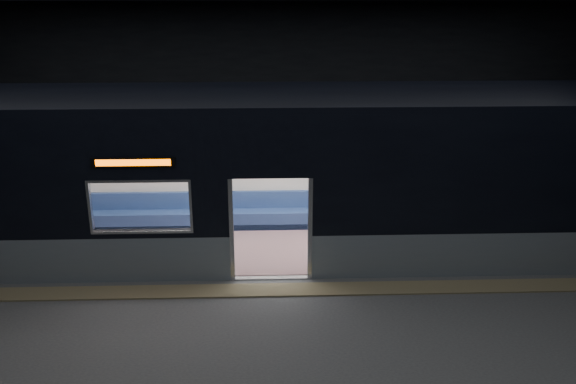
{
  "coord_description": "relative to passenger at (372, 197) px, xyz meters",
  "views": [
    {
      "loc": [
        -0.05,
        -9.58,
        5.42
      ],
      "look_at": [
        0.37,
        2.3,
        1.34
      ],
      "focal_mm": 38.0,
      "sensor_mm": 36.0,
      "label": 1
    }
  ],
  "objects": [
    {
      "name": "station_floor",
      "position": [
        -2.36,
        -3.55,
        -0.76
      ],
      "size": [
        24.0,
        14.0,
        0.01
      ],
      "primitive_type": "cube",
      "color": "#47494C",
      "rests_on": "ground"
    },
    {
      "name": "station_envelope",
      "position": [
        -2.36,
        -3.55,
        2.91
      ],
      "size": [
        24.0,
        14.0,
        5.0
      ],
      "color": "black",
      "rests_on": "station_floor"
    },
    {
      "name": "metro_car",
      "position": [
        -2.36,
        -1.0,
        1.09
      ],
      "size": [
        18.0,
        3.04,
        3.35
      ],
      "color": "gray",
      "rests_on": "station_floor"
    },
    {
      "name": "transit_map",
      "position": [
        -0.47,
        0.31,
        0.75
      ],
      "size": [
        1.09,
        0.03,
        0.71
      ],
      "primitive_type": "cube",
      "color": "white",
      "rests_on": "metro_car"
    },
    {
      "name": "handbag",
      "position": [
        0.01,
        -0.2,
        -0.1
      ],
      "size": [
        0.31,
        0.28,
        0.13
      ],
      "primitive_type": "cube",
      "rotation": [
        0.0,
        0.0,
        0.21
      ],
      "color": "black",
      "rests_on": "passenger"
    },
    {
      "name": "tactile_strip",
      "position": [
        -2.36,
        -3.0,
        -0.74
      ],
      "size": [
        22.8,
        0.5,
        0.03
      ],
      "primitive_type": "cube",
      "color": "#8C7F59",
      "rests_on": "station_floor"
    },
    {
      "name": "passenger",
      "position": [
        0.0,
        0.0,
        0.0
      ],
      "size": [
        0.36,
        0.62,
        1.27
      ],
      "rotation": [
        0.0,
        0.0,
        -0.07
      ],
      "color": "black",
      "rests_on": "metro_car"
    }
  ]
}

